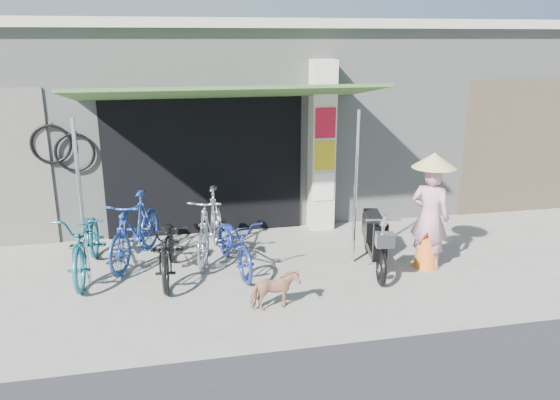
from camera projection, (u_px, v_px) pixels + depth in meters
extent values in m
plane|color=gray|center=(309.00, 288.00, 7.59)|extent=(80.00, 80.00, 0.00)
cube|color=gray|center=(251.00, 114.00, 11.88)|extent=(12.00, 5.00, 3.50)
cube|color=beige|center=(249.00, 26.00, 11.36)|extent=(12.30, 5.30, 0.16)
cube|color=black|center=(205.00, 164.00, 9.42)|extent=(3.40, 0.06, 2.50)
cube|color=black|center=(206.00, 203.00, 9.63)|extent=(3.06, 0.04, 1.10)
torus|color=black|center=(75.00, 152.00, 8.89)|extent=(0.65, 0.05, 0.65)
cylinder|color=silver|center=(73.00, 133.00, 8.82)|extent=(0.02, 0.02, 0.12)
torus|color=black|center=(51.00, 144.00, 8.78)|extent=(0.65, 0.05, 0.65)
cylinder|color=silver|center=(49.00, 124.00, 8.71)|extent=(0.02, 0.02, 0.12)
cube|color=beige|center=(321.00, 147.00, 9.63)|extent=(0.42, 0.42, 3.00)
cube|color=red|center=(325.00, 123.00, 9.30)|extent=(0.36, 0.02, 0.52)
cube|color=gold|center=(325.00, 156.00, 9.46)|extent=(0.36, 0.02, 0.52)
cube|color=white|center=(324.00, 187.00, 9.62)|extent=(0.36, 0.02, 0.50)
cube|color=#395F2A|center=(226.00, 93.00, 8.24)|extent=(4.60, 1.88, 0.35)
cylinder|color=silver|center=(81.00, 204.00, 7.37)|extent=(0.05, 0.05, 2.36)
cylinder|color=silver|center=(355.00, 189.00, 8.14)|extent=(0.05, 0.05, 2.36)
cube|color=brown|center=(524.00, 147.00, 10.63)|extent=(2.60, 0.06, 2.60)
imported|color=#186370|center=(87.00, 242.00, 7.91)|extent=(0.73, 1.94, 1.01)
imported|color=#1F4091|center=(135.00, 229.00, 8.33)|extent=(1.12, 1.84, 1.07)
imported|color=black|center=(169.00, 246.00, 7.85)|extent=(0.73, 1.79, 0.92)
imported|color=#BABBBF|center=(210.00, 225.00, 8.51)|extent=(1.00, 1.88, 1.09)
imported|color=navy|center=(235.00, 242.00, 8.09)|extent=(0.84, 1.70, 0.85)
imported|color=#9C8D52|center=(275.00, 291.00, 6.92)|extent=(0.66, 0.37, 0.52)
torus|color=black|center=(381.00, 268.00, 7.62)|extent=(0.19, 0.50, 0.49)
torus|color=black|center=(369.00, 238.00, 8.79)|extent=(0.19, 0.50, 0.49)
cube|color=black|center=(375.00, 248.00, 8.19)|extent=(0.39, 0.91, 0.09)
cube|color=black|center=(372.00, 228.00, 8.44)|extent=(0.35, 0.55, 0.32)
cube|color=black|center=(373.00, 216.00, 8.38)|extent=(0.33, 0.55, 0.08)
cube|color=black|center=(380.00, 242.00, 7.71)|extent=(0.22, 0.13, 0.52)
cylinder|color=silver|center=(384.00, 220.00, 7.45)|extent=(0.48, 0.13, 0.03)
cube|color=silver|center=(385.00, 240.00, 7.35)|extent=(0.28, 0.23, 0.19)
imported|color=#CF8B9C|center=(430.00, 217.00, 8.09)|extent=(0.68, 0.67, 1.58)
cone|color=orange|center=(427.00, 252.00, 8.25)|extent=(0.38, 0.38, 0.46)
cone|color=#DAC275|center=(434.00, 160.00, 7.84)|extent=(0.64, 0.64, 0.22)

